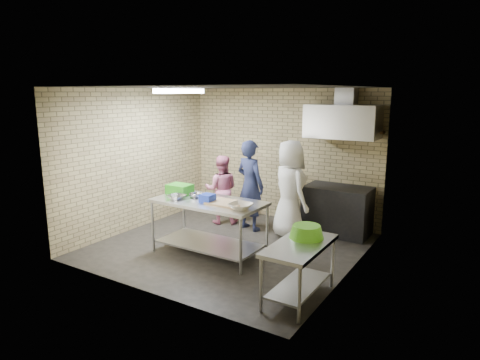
% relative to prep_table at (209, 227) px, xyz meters
% --- Properties ---
extents(floor, '(4.20, 4.20, 0.00)m').
position_rel_prep_table_xyz_m(floor, '(0.08, 0.46, -0.45)').
color(floor, black).
rests_on(floor, ground).
extents(ceiling, '(4.20, 4.20, 0.00)m').
position_rel_prep_table_xyz_m(ceiling, '(0.08, 0.46, 2.25)').
color(ceiling, black).
rests_on(ceiling, ground).
extents(back_wall, '(4.20, 0.06, 2.70)m').
position_rel_prep_table_xyz_m(back_wall, '(0.08, 2.46, 0.90)').
color(back_wall, tan).
rests_on(back_wall, ground).
extents(front_wall, '(4.20, 0.06, 2.70)m').
position_rel_prep_table_xyz_m(front_wall, '(0.08, -1.54, 0.90)').
color(front_wall, tan).
rests_on(front_wall, ground).
extents(left_wall, '(0.06, 4.00, 2.70)m').
position_rel_prep_table_xyz_m(left_wall, '(-2.02, 0.46, 0.90)').
color(left_wall, tan).
rests_on(left_wall, ground).
extents(right_wall, '(0.06, 4.00, 2.70)m').
position_rel_prep_table_xyz_m(right_wall, '(2.18, 0.46, 0.90)').
color(right_wall, tan).
rests_on(right_wall, ground).
extents(prep_table, '(1.82, 0.91, 0.91)m').
position_rel_prep_table_xyz_m(prep_table, '(0.00, 0.00, 0.00)').
color(prep_table, silver).
rests_on(prep_table, floor).
extents(side_counter, '(0.60, 1.20, 0.75)m').
position_rel_prep_table_xyz_m(side_counter, '(1.88, -0.64, -0.08)').
color(side_counter, silver).
rests_on(side_counter, floor).
extents(stove, '(1.20, 0.70, 0.90)m').
position_rel_prep_table_xyz_m(stove, '(1.43, 2.11, -0.00)').
color(stove, black).
rests_on(stove, floor).
extents(range_hood, '(1.30, 0.60, 0.60)m').
position_rel_prep_table_xyz_m(range_hood, '(1.43, 2.16, 1.65)').
color(range_hood, silver).
rests_on(range_hood, back_wall).
extents(hood_duct, '(0.35, 0.30, 0.30)m').
position_rel_prep_table_xyz_m(hood_duct, '(1.43, 2.31, 2.10)').
color(hood_duct, '#A5A8AD').
rests_on(hood_duct, back_wall).
extents(wall_shelf, '(0.80, 0.20, 0.04)m').
position_rel_prep_table_xyz_m(wall_shelf, '(1.73, 2.35, 1.47)').
color(wall_shelf, '#3F2B19').
rests_on(wall_shelf, back_wall).
extents(fluorescent_fixture, '(0.10, 1.25, 0.08)m').
position_rel_prep_table_xyz_m(fluorescent_fixture, '(-0.92, 0.46, 2.19)').
color(fluorescent_fixture, white).
rests_on(fluorescent_fixture, ceiling).
extents(green_crate, '(0.40, 0.30, 0.16)m').
position_rel_prep_table_xyz_m(green_crate, '(-0.70, 0.12, 0.54)').
color(green_crate, '#28971B').
rests_on(green_crate, prep_table).
extents(blue_tub, '(0.20, 0.20, 0.13)m').
position_rel_prep_table_xyz_m(blue_tub, '(0.05, -0.10, 0.52)').
color(blue_tub, '#1A36C4').
rests_on(blue_tub, prep_table).
extents(cutting_board, '(0.56, 0.42, 0.03)m').
position_rel_prep_table_xyz_m(cutting_board, '(0.35, -0.02, 0.47)').
color(cutting_board, tan).
rests_on(cutting_board, prep_table).
extents(mixing_bowl_a, '(0.29, 0.29, 0.07)m').
position_rel_prep_table_xyz_m(mixing_bowl_a, '(-0.50, -0.20, 0.49)').
color(mixing_bowl_a, silver).
rests_on(mixing_bowl_a, prep_table).
extents(mixing_bowl_b, '(0.22, 0.22, 0.07)m').
position_rel_prep_table_xyz_m(mixing_bowl_b, '(-0.30, 0.05, 0.49)').
color(mixing_bowl_b, silver).
rests_on(mixing_bowl_b, prep_table).
extents(ceramic_bowl, '(0.35, 0.35, 0.09)m').
position_rel_prep_table_xyz_m(ceramic_bowl, '(0.70, -0.15, 0.50)').
color(ceramic_bowl, beige).
rests_on(ceramic_bowl, prep_table).
extents(green_basin, '(0.46, 0.46, 0.17)m').
position_rel_prep_table_xyz_m(green_basin, '(1.86, -0.39, 0.38)').
color(green_basin, '#59C626').
rests_on(green_basin, side_counter).
extents(bottle_red, '(0.07, 0.07, 0.18)m').
position_rel_prep_table_xyz_m(bottle_red, '(1.48, 2.35, 1.58)').
color(bottle_red, '#B22619').
rests_on(bottle_red, wall_shelf).
extents(bottle_green, '(0.06, 0.06, 0.15)m').
position_rel_prep_table_xyz_m(bottle_green, '(1.88, 2.35, 1.56)').
color(bottle_green, green).
rests_on(bottle_green, wall_shelf).
extents(man_navy, '(0.72, 0.56, 1.74)m').
position_rel_prep_table_xyz_m(man_navy, '(-0.09, 1.46, 0.42)').
color(man_navy, '#161838').
rests_on(man_navy, floor).
extents(woman_pink, '(0.85, 0.79, 1.39)m').
position_rel_prep_table_xyz_m(woman_pink, '(-0.78, 1.51, 0.24)').
color(woman_pink, pink).
rests_on(woman_pink, floor).
extents(woman_white, '(1.04, 0.97, 1.79)m').
position_rel_prep_table_xyz_m(woman_white, '(0.76, 1.44, 0.44)').
color(woman_white, white).
rests_on(woman_white, floor).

